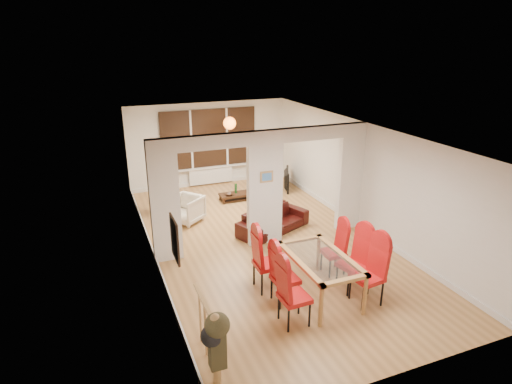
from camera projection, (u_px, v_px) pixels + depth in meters
floor at (264, 242)px, 9.86m from camera, size 5.00×9.00×0.01m
room_walls at (265, 188)px, 9.42m from camera, size 5.00×9.00×2.60m
divider_wall at (265, 188)px, 9.42m from camera, size 5.00×0.18×2.60m
bay_window_blinds at (209, 138)px, 13.23m from camera, size 3.00×0.08×1.80m
radiator at (211, 176)px, 13.60m from camera, size 1.40×0.08×0.50m
pendant_light at (230, 123)px, 12.12m from camera, size 0.36×0.36×0.36m
stair_newel at (206, 326)px, 6.09m from camera, size 0.40×1.20×1.10m
wall_poster at (175, 239)px, 6.36m from camera, size 0.04×0.52×0.67m
pillar_photo at (267, 177)px, 9.23m from camera, size 0.30×0.03×0.25m
dining_table at (319, 276)px, 7.67m from camera, size 0.94×1.67×0.78m
dining_chair_la at (295, 293)px, 6.86m from camera, size 0.47×0.47×1.14m
dining_chair_lb at (285, 275)px, 7.43m from camera, size 0.45×0.45×1.09m
dining_chair_lc at (268, 260)px, 7.84m from camera, size 0.48×0.48×1.18m
dining_chair_ra at (368, 273)px, 7.40m from camera, size 0.53×0.53×1.18m
dining_chair_rb at (353, 261)px, 7.82m from camera, size 0.56×0.56×1.15m
dining_chair_rc at (334, 249)px, 8.39m from camera, size 0.42×0.42×1.03m
sofa at (273, 220)px, 10.32m from camera, size 2.01×1.41×0.55m
armchair at (186, 209)px, 10.81m from camera, size 1.05×1.05×0.69m
person at (163, 182)px, 11.18m from camera, size 0.75×0.62×1.76m
television at (284, 179)px, 13.23m from camera, size 1.03×0.56×0.61m
coffee_table at (235, 197)px, 12.34m from camera, size 0.92×0.50×0.20m
bottle at (236, 188)px, 12.29m from camera, size 0.08×0.08×0.30m
bowl at (229, 194)px, 12.16m from camera, size 0.23×0.23×0.06m
shoes at (278, 245)px, 9.57m from camera, size 0.22×0.24×0.09m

